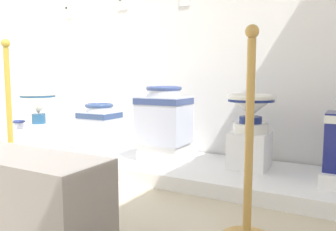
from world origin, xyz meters
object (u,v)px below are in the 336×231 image
(plinth_block_tall_cobalt, at_px, (164,152))
(info_placard_first, at_px, (69,11))
(plinth_block_pale_glazed, at_px, (250,150))
(stanchion_post_near_right, at_px, (248,179))
(decorative_vase_corner, at_px, (19,137))
(antique_toilet_pale_glazed, at_px, (251,108))
(stanchion_post_near_left, at_px, (11,140))
(antique_toilet_broad_patterned, at_px, (38,105))
(museum_bench, at_px, (23,193))
(plinth_block_rightmost, at_px, (100,147))
(antique_toilet_tall_cobalt, at_px, (164,114))
(plinth_block_broad_patterned, at_px, (39,138))
(antique_toilet_rightmost, at_px, (100,123))
(info_placard_second, at_px, (123,3))

(plinth_block_tall_cobalt, xyz_separation_m, info_placard_first, (-1.47, 0.45, 1.35))
(plinth_block_tall_cobalt, relative_size, plinth_block_pale_glazed, 1.22)
(stanchion_post_near_right, bearing_deg, decorative_vase_corner, 162.61)
(antique_toilet_pale_glazed, xyz_separation_m, stanchion_post_near_left, (-1.47, -0.97, -0.22))
(antique_toilet_broad_patterned, bearing_deg, museum_bench, -42.79)
(plinth_block_rightmost, bearing_deg, antique_toilet_tall_cobalt, -3.34)
(antique_toilet_broad_patterned, distance_m, plinth_block_rightmost, 0.81)
(stanchion_post_near_right, bearing_deg, antique_toilet_broad_patterned, 161.52)
(decorative_vase_corner, bearing_deg, antique_toilet_pale_glazed, 2.08)
(museum_bench, bearing_deg, plinth_block_broad_patterned, 137.21)
(plinth_block_tall_cobalt, height_order, decorative_vase_corner, decorative_vase_corner)
(decorative_vase_corner, relative_size, museum_bench, 0.34)
(stanchion_post_near_left, xyz_separation_m, stanchion_post_near_right, (1.73, -0.00, -0.03))
(antique_toilet_rightmost, height_order, info_placard_first, info_placard_first)
(museum_bench, bearing_deg, plinth_block_rightmost, 114.93)
(museum_bench, bearing_deg, decorative_vase_corner, 143.18)
(decorative_vase_corner, distance_m, stanchion_post_near_left, 1.40)
(antique_toilet_broad_patterned, xyz_separation_m, museum_bench, (1.33, -1.23, -0.31))
(info_placard_first, relative_size, stanchion_post_near_left, 0.13)
(plinth_block_rightmost, relative_size, info_placard_second, 2.61)
(antique_toilet_pale_glazed, relative_size, decorative_vase_corner, 1.13)
(plinth_block_rightmost, distance_m, antique_toilet_tall_cobalt, 0.81)
(stanchion_post_near_right, bearing_deg, stanchion_post_near_left, 179.99)
(info_placard_first, bearing_deg, plinth_block_rightmost, -28.30)
(antique_toilet_broad_patterned, distance_m, plinth_block_tall_cobalt, 1.47)
(antique_toilet_broad_patterned, height_order, stanchion_post_near_right, stanchion_post_near_right)
(antique_toilet_rightmost, height_order, stanchion_post_near_left, stanchion_post_near_left)
(plinth_block_broad_patterned, bearing_deg, antique_toilet_rightmost, 8.15)
(antique_toilet_tall_cobalt, height_order, plinth_block_pale_glazed, antique_toilet_tall_cobalt)
(antique_toilet_broad_patterned, height_order, antique_toilet_pale_glazed, antique_toilet_pale_glazed)
(plinth_block_rightmost, height_order, antique_toilet_tall_cobalt, antique_toilet_tall_cobalt)
(antique_toilet_pale_glazed, bearing_deg, museum_bench, -119.32)
(plinth_block_pale_glazed, relative_size, stanchion_post_near_right, 0.29)
(plinth_block_broad_patterned, height_order, stanchion_post_near_left, stanchion_post_near_left)
(info_placard_second, xyz_separation_m, stanchion_post_near_left, (-0.06, -1.30, -1.20))
(plinth_block_pale_glazed, bearing_deg, info_placard_second, 166.86)
(plinth_block_rightmost, relative_size, antique_toilet_rightmost, 0.86)
(plinth_block_pale_glazed, relative_size, stanchion_post_near_left, 0.28)
(antique_toilet_tall_cobalt, bearing_deg, museum_bench, -94.52)
(antique_toilet_rightmost, bearing_deg, stanchion_post_near_left, -94.03)
(stanchion_post_near_left, bearing_deg, decorative_vase_corner, 140.72)
(plinth_block_broad_patterned, bearing_deg, antique_toilet_tall_cobalt, 2.38)
(decorative_vase_corner, bearing_deg, antique_toilet_tall_cobalt, -0.73)
(antique_toilet_broad_patterned, height_order, info_placard_second, info_placard_second)
(plinth_block_tall_cobalt, relative_size, info_placard_second, 2.84)
(antique_toilet_pale_glazed, xyz_separation_m, info_placard_first, (-2.16, 0.33, 0.96))
(plinth_block_rightmost, distance_m, plinth_block_tall_cobalt, 0.73)
(antique_toilet_broad_patterned, height_order, antique_toilet_tall_cobalt, antique_toilet_tall_cobalt)
(stanchion_post_near_left, bearing_deg, antique_toilet_broad_patterned, 129.18)
(info_placard_first, distance_m, decorative_vase_corner, 1.51)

